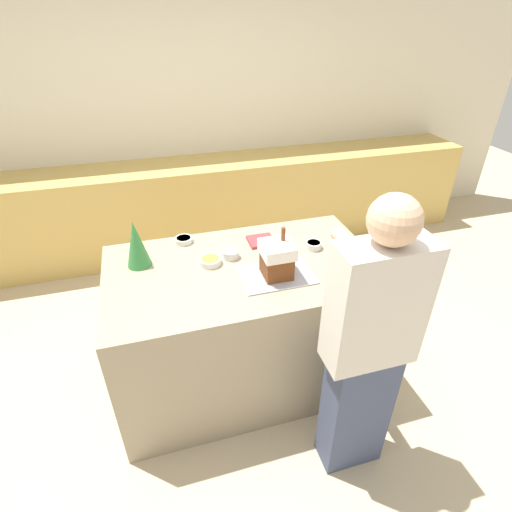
% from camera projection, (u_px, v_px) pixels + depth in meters
% --- Properties ---
extents(ground_plane, '(12.00, 12.00, 0.00)m').
position_uv_depth(ground_plane, '(245.00, 371.00, 2.97)').
color(ground_plane, '#C6B28E').
extents(wall_back, '(8.00, 0.05, 2.60)m').
position_uv_depth(wall_back, '(187.00, 120.00, 4.11)').
color(wall_back, beige).
rests_on(wall_back, ground_plane).
extents(back_cabinet_block, '(6.00, 0.60, 0.95)m').
position_uv_depth(back_cabinet_block, '(199.00, 206.00, 4.29)').
color(back_cabinet_block, tan).
rests_on(back_cabinet_block, ground_plane).
extents(kitchen_island, '(1.69, 0.98, 0.94)m').
position_uv_depth(kitchen_island, '(245.00, 324.00, 2.71)').
color(kitchen_island, gray).
rests_on(kitchen_island, ground_plane).
extents(baking_tray, '(0.43, 0.30, 0.01)m').
position_uv_depth(baking_tray, '(276.00, 275.00, 2.37)').
color(baking_tray, '#9E9EA8').
rests_on(baking_tray, kitchen_island).
extents(gingerbread_house, '(0.18, 0.19, 0.29)m').
position_uv_depth(gingerbread_house, '(277.00, 259.00, 2.31)').
color(gingerbread_house, brown).
rests_on(gingerbread_house, baking_tray).
extents(decorative_tree, '(0.15, 0.15, 0.30)m').
position_uv_depth(decorative_tree, '(136.00, 244.00, 2.40)').
color(decorative_tree, '#33843D').
rests_on(decorative_tree, kitchen_island).
extents(candy_bowl_far_right, '(0.11, 0.11, 0.05)m').
position_uv_depth(candy_bowl_far_right, '(314.00, 245.00, 2.63)').
color(candy_bowl_far_right, silver).
rests_on(candy_bowl_far_right, kitchen_island).
extents(candy_bowl_near_tray_right, '(0.10, 0.10, 0.05)m').
position_uv_depth(candy_bowl_near_tray_right, '(231.00, 254.00, 2.53)').
color(candy_bowl_near_tray_right, silver).
rests_on(candy_bowl_near_tray_right, kitchen_island).
extents(candy_bowl_behind_tray, '(0.14, 0.14, 0.04)m').
position_uv_depth(candy_bowl_behind_tray, '(210.00, 261.00, 2.47)').
color(candy_bowl_behind_tray, white).
rests_on(candy_bowl_behind_tray, kitchen_island).
extents(candy_bowl_center_rear, '(0.12, 0.12, 0.04)m').
position_uv_depth(candy_bowl_center_rear, '(184.00, 240.00, 2.70)').
color(candy_bowl_center_rear, silver).
rests_on(candy_bowl_center_rear, kitchen_island).
extents(cookbook, '(0.17, 0.16, 0.02)m').
position_uv_depth(cookbook, '(261.00, 241.00, 2.71)').
color(cookbook, '#B23338').
rests_on(cookbook, kitchen_island).
extents(person, '(0.45, 0.56, 1.70)m').
position_uv_depth(person, '(367.00, 348.00, 1.97)').
color(person, '#424C6B').
rests_on(person, ground_plane).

